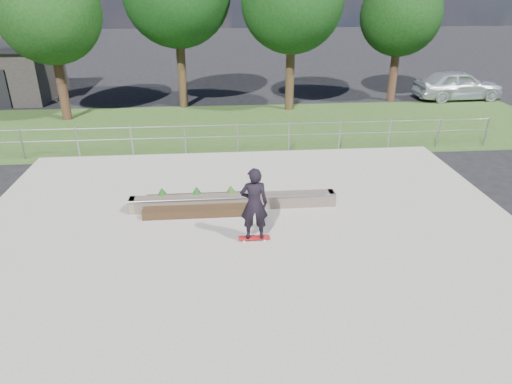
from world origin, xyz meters
TOP-DOWN VIEW (x-y plane):
  - ground at (0.00, 0.00)m, footprint 120.00×120.00m
  - grass_verge at (0.00, 11.00)m, footprint 30.00×8.00m
  - concrete_slab at (0.00, 0.00)m, footprint 15.00×15.00m
  - fence at (0.00, 7.50)m, footprint 20.06×0.06m
  - tree_far_left at (-8.00, 13.00)m, footprint 4.55×4.55m
  - tree_mid_right at (3.00, 14.00)m, footprint 4.90×4.90m
  - tree_far_right at (9.00, 15.50)m, footprint 4.20×4.20m
  - grind_ledge at (-0.36, 2.70)m, footprint 6.00×0.44m
  - planter_bed at (-1.42, 2.74)m, footprint 3.00×1.20m
  - skateboarder at (0.09, 0.81)m, footprint 0.80×0.46m
  - parked_car at (12.77, 15.39)m, footprint 4.91×2.15m

SIDE VIEW (x-z plane):
  - ground at x=0.00m, z-range 0.00..0.00m
  - grass_verge at x=0.00m, z-range 0.00..0.02m
  - concrete_slab at x=0.00m, z-range 0.00..0.06m
  - planter_bed at x=-1.42m, z-range -0.06..0.55m
  - grind_ledge at x=-0.36m, z-range 0.05..0.48m
  - fence at x=0.00m, z-range 0.17..1.37m
  - parked_car at x=12.77m, z-range 0.00..1.64m
  - skateboarder at x=0.09m, z-range 0.09..2.09m
  - tree_far_right at x=9.00m, z-range 1.18..7.78m
  - tree_far_left at x=-8.00m, z-range 1.28..8.43m
  - tree_mid_right at x=3.00m, z-range 1.38..9.08m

